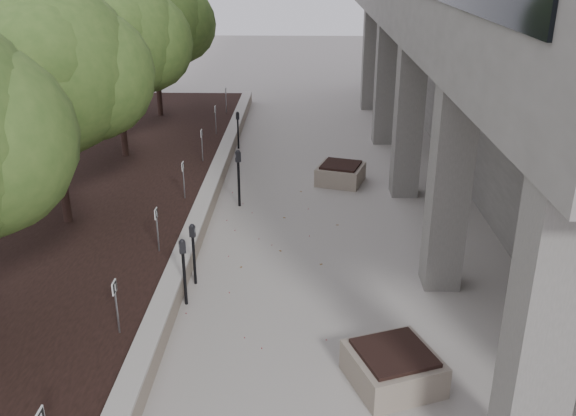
# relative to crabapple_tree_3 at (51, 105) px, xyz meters

# --- Properties ---
(retaining_wall) EXTENTS (0.39, 26.00, 0.50)m
(retaining_wall) POSITION_rel_crabapple_tree_3_xyz_m (2.97, 1.00, -2.87)
(retaining_wall) COLOR gray
(retaining_wall) RESTS_ON ground
(planting_bed) EXTENTS (7.00, 26.00, 0.40)m
(planting_bed) POSITION_rel_crabapple_tree_3_xyz_m (-0.70, 1.00, -2.92)
(planting_bed) COLOR black
(planting_bed) RESTS_ON ground
(crabapple_tree_3) EXTENTS (4.60, 4.00, 5.44)m
(crabapple_tree_3) POSITION_rel_crabapple_tree_3_xyz_m (0.00, 0.00, 0.00)
(crabapple_tree_3) COLOR #395821
(crabapple_tree_3) RESTS_ON planting_bed
(crabapple_tree_4) EXTENTS (4.60, 4.00, 5.44)m
(crabapple_tree_4) POSITION_rel_crabapple_tree_3_xyz_m (0.00, 5.00, 0.00)
(crabapple_tree_4) COLOR #395821
(crabapple_tree_4) RESTS_ON planting_bed
(crabapple_tree_5) EXTENTS (4.60, 4.00, 5.44)m
(crabapple_tree_5) POSITION_rel_crabapple_tree_3_xyz_m (0.00, 10.00, 0.00)
(crabapple_tree_5) COLOR #395821
(crabapple_tree_5) RESTS_ON planting_bed
(parking_sign_3) EXTENTS (0.04, 0.22, 0.96)m
(parking_sign_3) POSITION_rel_crabapple_tree_3_xyz_m (2.45, -4.50, -2.24)
(parking_sign_3) COLOR black
(parking_sign_3) RESTS_ON planting_bed
(parking_sign_4) EXTENTS (0.04, 0.22, 0.96)m
(parking_sign_4) POSITION_rel_crabapple_tree_3_xyz_m (2.45, -1.50, -2.24)
(parking_sign_4) COLOR black
(parking_sign_4) RESTS_ON planting_bed
(parking_sign_5) EXTENTS (0.04, 0.22, 0.96)m
(parking_sign_5) POSITION_rel_crabapple_tree_3_xyz_m (2.45, 1.50, -2.24)
(parking_sign_5) COLOR black
(parking_sign_5) RESTS_ON planting_bed
(parking_sign_6) EXTENTS (0.04, 0.22, 0.96)m
(parking_sign_6) POSITION_rel_crabapple_tree_3_xyz_m (2.45, 4.50, -2.24)
(parking_sign_6) COLOR black
(parking_sign_6) RESTS_ON planting_bed
(parking_sign_7) EXTENTS (0.04, 0.22, 0.96)m
(parking_sign_7) POSITION_rel_crabapple_tree_3_xyz_m (2.45, 7.50, -2.24)
(parking_sign_7) COLOR black
(parking_sign_7) RESTS_ON planting_bed
(parking_sign_8) EXTENTS (0.04, 0.22, 0.96)m
(parking_sign_8) POSITION_rel_crabapple_tree_3_xyz_m (2.45, 10.50, -2.24)
(parking_sign_8) COLOR black
(parking_sign_8) RESTS_ON planting_bed
(parking_meter_2) EXTENTS (0.16, 0.14, 1.36)m
(parking_meter_2) POSITION_rel_crabapple_tree_3_xyz_m (3.25, -2.93, -2.44)
(parking_meter_2) COLOR black
(parking_meter_2) RESTS_ON ground
(parking_meter_3) EXTENTS (0.14, 0.11, 1.32)m
(parking_meter_3) POSITION_rel_crabapple_tree_3_xyz_m (3.30, -2.14, -2.46)
(parking_meter_3) COLOR black
(parking_meter_3) RESTS_ON ground
(parking_meter_4) EXTENTS (0.18, 0.16, 1.54)m
(parking_meter_4) POSITION_rel_crabapple_tree_3_xyz_m (3.78, 1.98, -2.35)
(parking_meter_4) COLOR black
(parking_meter_4) RESTS_ON ground
(parking_meter_5) EXTENTS (0.15, 0.12, 1.27)m
(parking_meter_5) POSITION_rel_crabapple_tree_3_xyz_m (3.25, 7.06, -2.48)
(parking_meter_5) COLOR black
(parking_meter_5) RESTS_ON ground
(planter_front) EXTENTS (1.61, 1.61, 0.59)m
(planter_front) POSITION_rel_crabapple_tree_3_xyz_m (6.86, -5.16, -2.83)
(planter_front) COLOR gray
(planter_front) RESTS_ON ground
(planter_back) EXTENTS (1.53, 1.53, 0.57)m
(planter_back) POSITION_rel_crabapple_tree_3_xyz_m (6.52, 3.82, -2.84)
(planter_back) COLOR gray
(planter_back) RESTS_ON ground
(berry_scatter) EXTENTS (3.30, 14.10, 0.02)m
(berry_scatter) POSITION_rel_crabapple_tree_3_xyz_m (4.70, -3.00, -3.11)
(berry_scatter) COLOR maroon
(berry_scatter) RESTS_ON ground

